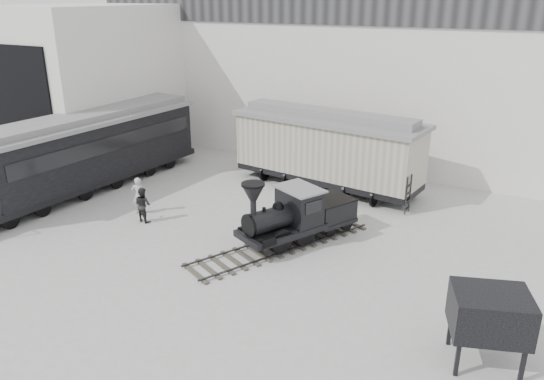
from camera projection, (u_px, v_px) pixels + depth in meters
The scene contains 9 objects.
ground at pixel (207, 273), 19.39m from camera, with size 90.00×90.00×0.00m, color #9E9E9B.
north_wall at pixel (355, 70), 29.86m from camera, with size 34.00×2.51×11.00m.
west_pavilion at pixel (101, 82), 32.45m from camera, with size 7.00×12.11×9.00m.
locomotive at pixel (294, 218), 21.39m from camera, with size 5.23×8.18×2.91m.
boxcar at pixel (327, 147), 27.28m from camera, with size 10.35×4.37×4.11m.
passenger_coach at pixel (92, 150), 27.22m from camera, with size 3.97×13.99×3.70m.
visitor_a at pixel (139, 196), 24.36m from camera, with size 0.64×0.42×1.75m, color #B3B3B3.
visitor_b at pixel (143, 205), 23.51m from camera, with size 0.77×0.60×1.59m, color black.
coal_hopper at pixel (489, 318), 14.20m from camera, with size 2.41×2.18×2.18m.
Camera 1 is at (10.12, -14.01, 9.60)m, focal length 35.00 mm.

